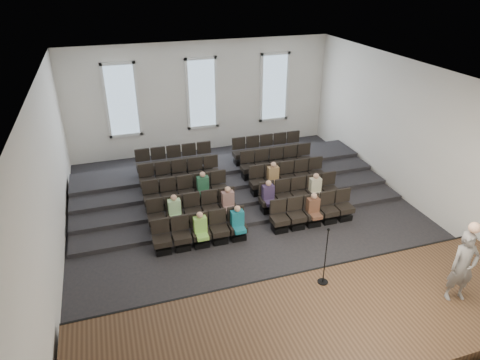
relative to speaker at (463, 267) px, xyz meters
name	(u,v)px	position (x,y,z in m)	size (l,w,h in m)	color
ground	(253,225)	(-3.41, 5.39, -1.45)	(14.00, 14.00, 0.00)	black
ceiling	(255,77)	(-3.41, 5.39, 3.56)	(12.00, 14.00, 0.02)	white
wall_back	(202,98)	(-3.41, 12.41, 1.05)	(12.00, 0.04, 5.00)	white
wall_front	(389,313)	(-3.41, -1.63, 1.05)	(12.00, 0.04, 5.00)	white
wall_left	(47,185)	(-9.43, 5.39, 1.05)	(0.04, 14.00, 5.00)	white
wall_right	(415,136)	(2.61, 5.39, 1.05)	(0.04, 14.00, 5.00)	white
stage	(325,328)	(-3.41, 0.29, -1.20)	(11.80, 3.60, 0.50)	#4B3420
stage_lip	(294,281)	(-3.41, 2.06, -1.20)	(11.80, 0.06, 0.52)	black
risers	(226,180)	(-3.41, 8.56, -1.25)	(11.80, 4.80, 0.60)	black
seating_rows	(239,187)	(-3.41, 6.93, -0.77)	(6.80, 4.70, 1.67)	black
windows	(202,94)	(-3.41, 12.34, 1.25)	(8.44, 0.10, 3.24)	white
audience	(247,200)	(-3.49, 5.72, -0.63)	(5.45, 2.64, 1.10)	#8ACE52
speaker	(463,267)	(0.00, 0.00, 0.00)	(0.69, 0.45, 1.89)	slate
mic_stand	(324,267)	(-2.85, 1.51, -0.45)	(0.28, 0.28, 1.67)	black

